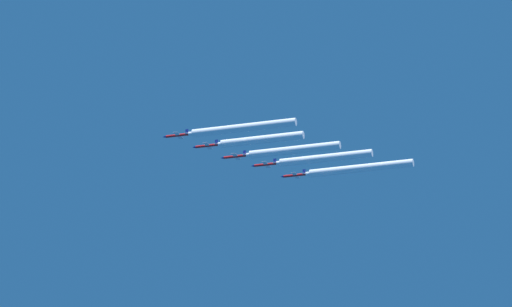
{
  "coord_description": "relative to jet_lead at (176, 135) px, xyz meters",
  "views": [
    {
      "loc": [
        -630.94,
        -202.59,
        1.62
      ],
      "look_at": [
        -0.22,
        -7.95,
        252.8
      ],
      "focal_mm": 131.0,
      "sensor_mm": 36.0,
      "label": 1
    }
  ],
  "objects": [
    {
      "name": "jet_lead",
      "position": [
        0.0,
        0.0,
        0.0
      ],
      "size": [
        7.27,
        10.59,
        2.55
      ],
      "color": "red"
    },
    {
      "name": "smoke_trail_fifth_echelon",
      "position": [
        39.39,
        -60.31,
        -5.81
      ],
      "size": [
        3.07,
        42.28,
        3.07
      ],
      "color": "white"
    },
    {
      "name": "jet_fifth_echelon",
      "position": [
        39.39,
        -34.3,
        -5.79
      ],
      "size": [
        7.27,
        10.59,
        2.55
      ],
      "color": "red"
    },
    {
      "name": "smoke_trail_fourth_echelon",
      "position": [
        29.65,
        -49.09,
        -3.88
      ],
      "size": [
        3.07,
        37.59,
        3.07
      ],
      "color": "white"
    },
    {
      "name": "smoke_trail_third_echelon",
      "position": [
        19.86,
        -39.58,
        -3.1
      ],
      "size": [
        3.07,
        36.74,
        3.07
      ],
      "color": "white"
    },
    {
      "name": "smoke_trail_lead",
      "position": [
        0.0,
        -25.67,
        -0.03
      ],
      "size": [
        3.07,
        41.58,
        3.07
      ],
      "color": "white"
    },
    {
      "name": "jet_fourth_echelon",
      "position": [
        29.65,
        -25.41,
        -3.86
      ],
      "size": [
        7.27,
        10.59,
        2.55
      ],
      "color": "red"
    },
    {
      "name": "jet_second_echelon",
      "position": [
        9.98,
        -8.33,
        -1.44
      ],
      "size": [
        7.27,
        10.59,
        2.55
      ],
      "color": "red"
    },
    {
      "name": "smoke_trail_second_echelon",
      "position": [
        9.98,
        -29.86,
        -1.46
      ],
      "size": [
        3.07,
        33.3,
        3.07
      ],
      "color": "white"
    },
    {
      "name": "jet_third_echelon",
      "position": [
        19.86,
        -16.33,
        -3.08
      ],
      "size": [
        7.27,
        10.59,
        2.55
      ],
      "color": "red"
    }
  ]
}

